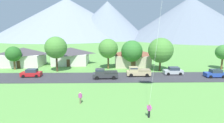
{
  "coord_description": "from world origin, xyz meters",
  "views": [
    {
      "loc": [
        -1.5,
        -9.53,
        10.57
      ],
      "look_at": [
        -0.98,
        16.12,
        5.67
      ],
      "focal_mm": 28.89,
      "sensor_mm": 36.0,
      "label": 1
    }
  ],
  "objects": [
    {
      "name": "tree_near_left",
      "position": [
        -13.93,
        33.23,
        5.82
      ],
      "size": [
        5.22,
        5.22,
        8.44
      ],
      "color": "#4C3823",
      "rests_on": "ground"
    },
    {
      "name": "house_left_center",
      "position": [
        -24.83,
        39.99,
        2.63
      ],
      "size": [
        10.71,
        7.3,
        5.09
      ],
      "color": "silver",
      "rests_on": "ground"
    },
    {
      "name": "road_strip",
      "position": [
        0.0,
        27.67,
        0.04
      ],
      "size": [
        160.0,
        7.89,
        0.08
      ],
      "primitive_type": "cube",
      "color": "#38383D",
      "rests_on": "ground"
    },
    {
      "name": "tree_center",
      "position": [
        27.38,
        34.77,
        4.36
      ],
      "size": [
        3.71,
        3.71,
        6.24
      ],
      "color": "brown",
      "rests_on": "ground"
    },
    {
      "name": "house_leftmost",
      "position": [
        -12.37,
        42.19,
        2.5
      ],
      "size": [
        10.4,
        8.0,
        4.83
      ],
      "color": "silver",
      "rests_on": "ground"
    },
    {
      "name": "tree_near_right",
      "position": [
        4.49,
        35.92,
        4.56
      ],
      "size": [
        5.46,
        5.46,
        7.3
      ],
      "color": "brown",
      "rests_on": "ground"
    },
    {
      "name": "tree_right_of_center",
      "position": [
        -25.25,
        35.51,
        3.98
      ],
      "size": [
        3.76,
        3.76,
        5.88
      ],
      "color": "brown",
      "rests_on": "ground"
    },
    {
      "name": "mountain_central_ridge",
      "position": [
        -41.98,
        174.21,
        19.17
      ],
      "size": [
        137.95,
        137.95,
        38.35
      ],
      "primitive_type": "cone",
      "color": "gray",
      "rests_on": "ground"
    },
    {
      "name": "house_right_center",
      "position": [
        5.04,
        38.91,
        2.49
      ],
      "size": [
        10.05,
        6.66,
        4.81
      ],
      "color": "beige",
      "rests_on": "ground"
    },
    {
      "name": "watcher_person",
      "position": [
        -5.46,
        14.35,
        0.88
      ],
      "size": [
        0.56,
        0.24,
        1.68
      ],
      "color": "#70604C",
      "rests_on": "ground"
    },
    {
      "name": "tree_far_right",
      "position": [
        -1.55,
        35.9,
        5.23
      ],
      "size": [
        4.95,
        4.95,
        7.73
      ],
      "color": "brown",
      "rests_on": "ground"
    },
    {
      "name": "pickup_truck_sand_east_side",
      "position": [
        4.92,
        28.52,
        1.06
      ],
      "size": [
        5.24,
        2.41,
        1.99
      ],
      "color": "#C6B284",
      "rests_on": "road_strip"
    },
    {
      "name": "pickup_truck_charcoal_west_side",
      "position": [
        -2.29,
        26.76,
        1.06
      ],
      "size": [
        5.24,
        2.41,
        1.99
      ],
      "color": "#333338",
      "rests_on": "road_strip"
    },
    {
      "name": "tree_left_of_center",
      "position": [
        11.08,
        33.23,
        5.08
      ],
      "size": [
        6.0,
        6.0,
        8.09
      ],
      "color": "#4C3823",
      "rests_on": "ground"
    },
    {
      "name": "parked_car_blue_west_end",
      "position": [
        21.21,
        27.19,
        0.87
      ],
      "size": [
        4.21,
        2.1,
        1.68
      ],
      "color": "#2847A8",
      "rests_on": "road_strip"
    },
    {
      "name": "mountain_far_west_ridge",
      "position": [
        68.58,
        148.51,
        18.0
      ],
      "size": [
        109.35,
        109.35,
        35.99
      ],
      "primitive_type": "cone",
      "color": "slate",
      "rests_on": "ground"
    },
    {
      "name": "parked_car_silver_mid_east",
      "position": [
        13.11,
        29.63,
        0.87
      ],
      "size": [
        4.22,
        2.11,
        1.68
      ],
      "color": "#B7BCC1",
      "rests_on": "road_strip"
    },
    {
      "name": "mountain_west_ridge",
      "position": [
        -2.22,
        158.35,
        16.71
      ],
      "size": [
        72.41,
        72.41,
        33.41
      ],
      "primitive_type": "cone",
      "color": "gray",
      "rests_on": "ground"
    },
    {
      "name": "parked_car_red_mid_west",
      "position": [
        -18.08,
        28.37,
        0.87
      ],
      "size": [
        4.27,
        2.21,
        1.68
      ],
      "color": "red",
      "rests_on": "road_strip"
    }
  ]
}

